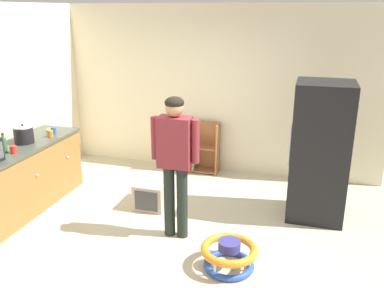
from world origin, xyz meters
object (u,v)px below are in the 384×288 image
Objects in this scene: refrigerator at (320,152)px; orange_cup at (50,134)px; standing_person at (175,155)px; green_glass_bottle at (4,144)px; baby_walker at (229,255)px; crock_pot at (24,134)px; banana_bunch at (51,129)px; bookshelf at (192,150)px; white_cup at (1,151)px; blue_cup at (53,130)px; kitchen_counter at (18,180)px; red_cup at (13,149)px; pet_carrier at (153,193)px.

orange_cup is at bearing -173.14° from refrigerator.
refrigerator is 1.04× the size of standing_person.
standing_person is at bearing -15.46° from orange_cup.
green_glass_bottle is 0.73m from orange_cup.
baby_walker is (-0.85, -1.47, -0.73)m from refrigerator.
banana_bunch is (-0.00, 0.60, -0.09)m from crock_pot.
bookshelf is at bearing 101.15° from standing_person.
white_cup reaches higher than baby_walker.
banana_bunch is at bearing -145.30° from bookshelf.
orange_cup is (0.18, -0.27, 0.02)m from banana_bunch.
orange_cup and blue_cup have the same top height.
refrigerator is (3.80, 1.00, 0.44)m from kitchen_counter.
standing_person is 17.95× the size of red_cup.
bookshelf is at bearing 39.24° from blue_cup.
green_glass_bottle reaches higher than kitchen_counter.
pet_carrier is at bearing -5.27° from banana_bunch.
bookshelf is at bearing 83.96° from pet_carrier.
kitchen_counter is 1.22× the size of refrigerator.
refrigerator is at bearing 6.86° from orange_cup.
green_glass_bottle is at bearing -176.19° from standing_person.
kitchen_counter is 22.86× the size of blue_cup.
white_cup is at bearing 175.79° from baby_walker.
bookshelf is 3.22× the size of crock_pot.
orange_cup reaches higher than bookshelf.
kitchen_counter is 0.56m from white_cup.
white_cup is at bearing -135.20° from red_cup.
green_glass_bottle is at bearing -153.38° from pet_carrier.
banana_bunch is 1.64× the size of red_cup.
green_glass_bottle is 0.87m from blue_cup.
refrigerator is 3.66m from orange_cup.
green_glass_bottle reaches higher than pet_carrier.
baby_walker is at bearing -20.42° from orange_cup.
standing_person is at bearing -20.61° from banana_bunch.
pet_carrier is at bearing -96.04° from bookshelf.
bookshelf is 2.81m from baby_walker.
baby_walker is at bearing -22.70° from blue_cup.
orange_cup is at bearing 62.13° from crock_pot.
crock_pot reaches higher than orange_cup.
crock_pot is 2.78× the size of white_cup.
standing_person reaches higher than orange_cup.
bookshelf is (-2.00, 1.08, -0.53)m from refrigerator.
banana_bunch is at bearing 98.15° from red_cup.
baby_walker is (1.16, -2.56, -0.20)m from bookshelf.
kitchen_counter reaches higher than baby_walker.
orange_cup is (0.17, 0.33, -0.07)m from crock_pot.
white_cup is at bearing -73.08° from green_glass_bottle.
bookshelf is 3.46× the size of green_glass_bottle.
kitchen_counter reaches higher than bookshelf.
white_cup is at bearing -127.04° from bookshelf.
green_glass_bottle is (0.00, -0.38, -0.02)m from crock_pot.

